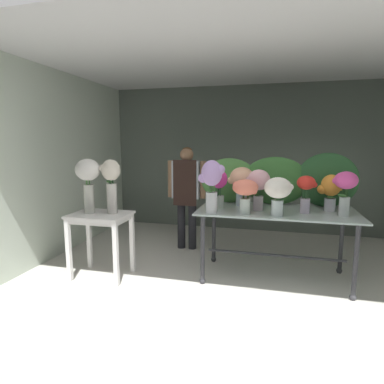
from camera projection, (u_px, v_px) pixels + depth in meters
name	position (u px, v px, depth m)	size (l,w,h in m)	color
ground_plane	(232.00, 264.00, 4.25)	(8.19, 8.19, 0.00)	silver
wall_back	(246.00, 159.00, 5.83)	(5.08, 0.12, 2.62)	slate
wall_left	(61.00, 163.00, 4.67)	(0.12, 3.84, 2.62)	silver
ceiling_slab	(237.00, 53.00, 3.84)	(5.20, 3.84, 0.12)	silver
display_table_glass	(276.00, 221.00, 3.72)	(1.79, 0.91, 0.84)	#B3C8C3
side_table_white	(101.00, 223.00, 3.79)	(0.68, 0.51, 0.78)	white
florist	(187.00, 187.00, 4.76)	(0.59, 0.24, 1.54)	#232328
foliage_backdrop	(280.00, 180.00, 3.97)	(1.91, 0.29, 0.66)	#477F3D
vase_blush_tulips	(259.00, 184.00, 3.65)	(0.28, 0.26, 0.47)	silver
vase_magenta_stock	(219.00, 186.00, 3.73)	(0.20, 0.20, 0.46)	silver
vase_coral_dahlias	(245.00, 191.00, 3.45)	(0.28, 0.28, 0.38)	silver
vase_scarlet_roses	(306.00, 190.00, 3.50)	(0.21, 0.20, 0.42)	silver
vase_peach_lilies	(242.00, 181.00, 3.91)	(0.35, 0.30, 0.48)	silver
vase_ivory_anemones	(278.00, 192.00, 3.35)	(0.30, 0.28, 0.42)	silver
vase_fuchsia_snapdragons	(345.00, 187.00, 3.34)	(0.25, 0.24, 0.48)	silver
vase_lilac_freesia	(212.00, 181.00, 3.47)	(0.29, 0.23, 0.59)	silver
vase_sunset_hydrangea	(330.00, 190.00, 3.60)	(0.28, 0.22, 0.42)	silver
vase_white_roses_tall	(88.00, 177.00, 3.74)	(0.31, 0.29, 0.65)	silver
vase_cream_lisianthus_tall	(111.00, 181.00, 3.73)	(0.24, 0.22, 0.64)	silver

